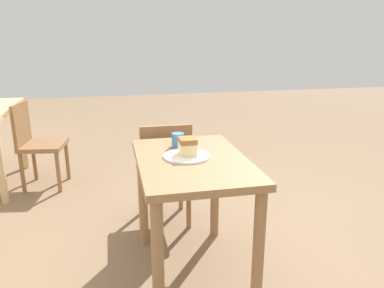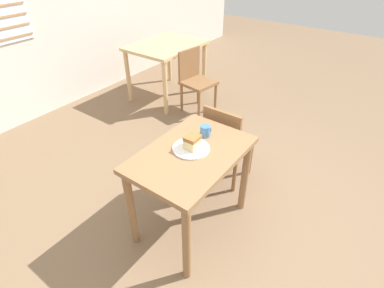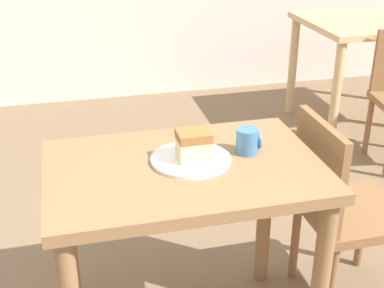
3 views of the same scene
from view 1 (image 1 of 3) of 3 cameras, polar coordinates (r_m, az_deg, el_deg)
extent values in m
plane|color=#7A6047|center=(2.46, 7.99, -18.66)|extent=(14.00, 14.00, 0.00)
cube|color=olive|center=(2.10, 0.00, -2.72)|extent=(0.90, 0.61, 0.04)
cylinder|color=olive|center=(1.98, 10.06, -16.12)|extent=(0.06, 0.06, 0.70)
cylinder|color=olive|center=(2.65, 3.51, -7.08)|extent=(0.06, 0.06, 0.70)
cylinder|color=olive|center=(1.87, -5.20, -18.09)|extent=(0.06, 0.06, 0.70)
cylinder|color=olive|center=(2.57, -7.51, -8.00)|extent=(0.06, 0.06, 0.70)
cylinder|color=tan|center=(3.53, -27.22, -2.63)|extent=(0.06, 0.06, 0.72)
cylinder|color=tan|center=(4.37, -24.43, 1.14)|extent=(0.06, 0.06, 0.72)
cube|color=brown|center=(2.84, -4.36, -4.25)|extent=(0.38, 0.38, 0.04)
cylinder|color=brown|center=(3.09, -1.74, -6.67)|extent=(0.04, 0.04, 0.38)
cylinder|color=brown|center=(3.06, -7.70, -7.12)|extent=(0.04, 0.04, 0.38)
cylinder|color=brown|center=(2.81, -0.51, -9.20)|extent=(0.04, 0.04, 0.38)
cylinder|color=brown|center=(2.77, -7.12, -9.75)|extent=(0.04, 0.04, 0.38)
cube|color=brown|center=(2.61, -3.91, -1.25)|extent=(0.03, 0.36, 0.38)
cube|color=brown|center=(3.76, -21.72, -0.20)|extent=(0.43, 0.43, 0.04)
cylinder|color=brown|center=(3.63, -19.70, -4.08)|extent=(0.04, 0.04, 0.38)
cylinder|color=brown|center=(3.92, -18.47, -2.45)|extent=(0.04, 0.04, 0.38)
cylinder|color=brown|center=(3.73, -24.44, -4.06)|extent=(0.04, 0.04, 0.38)
cylinder|color=brown|center=(4.02, -22.90, -2.47)|extent=(0.04, 0.04, 0.38)
cube|color=brown|center=(3.77, -24.59, 2.84)|extent=(0.36, 0.08, 0.38)
cylinder|color=white|center=(2.11, -0.79, -1.85)|extent=(0.27, 0.27, 0.01)
cube|color=beige|center=(2.11, -0.68, -0.74)|extent=(0.11, 0.09, 0.07)
cube|color=#936033|center=(2.09, -0.69, 0.52)|extent=(0.11, 0.09, 0.03)
cylinder|color=teal|center=(2.28, -2.16, 0.58)|extent=(0.08, 0.08, 0.09)
torus|color=teal|center=(2.32, -2.33, 0.84)|extent=(0.01, 0.06, 0.06)
camera|label=2|loc=(1.63, 62.35, 29.74)|focal=28.00mm
camera|label=3|loc=(2.50, 40.02, 16.13)|focal=50.00mm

